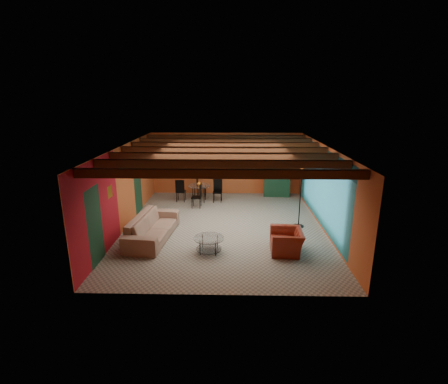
{
  "coord_description": "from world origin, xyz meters",
  "views": [
    {
      "loc": [
        0.25,
        -10.44,
        4.23
      ],
      "look_at": [
        0.0,
        0.2,
        1.15
      ],
      "focal_mm": 26.77,
      "sensor_mm": 36.0,
      "label": 1
    }
  ],
  "objects_px": {
    "sofa": "(153,227)",
    "coffee_table": "(209,245)",
    "potted_plant": "(278,148)",
    "vase": "(199,177)",
    "armchair": "(287,241)",
    "dining_table": "(199,190)",
    "floor_lamp": "(300,196)",
    "armoire": "(277,175)"
  },
  "relations": [
    {
      "from": "armchair",
      "to": "potted_plant",
      "type": "relative_size",
      "value": 2.07
    },
    {
      "from": "dining_table",
      "to": "vase",
      "type": "xyz_separation_m",
      "value": [
        0.0,
        0.0,
        0.57
      ]
    },
    {
      "from": "floor_lamp",
      "to": "potted_plant",
      "type": "xyz_separation_m",
      "value": [
        -0.31,
        3.63,
        1.03
      ]
    },
    {
      "from": "sofa",
      "to": "potted_plant",
      "type": "distance_m",
      "value": 6.65
    },
    {
      "from": "sofa",
      "to": "coffee_table",
      "type": "height_order",
      "value": "sofa"
    },
    {
      "from": "sofa",
      "to": "armchair",
      "type": "relative_size",
      "value": 2.59
    },
    {
      "from": "coffee_table",
      "to": "armoire",
      "type": "bearing_deg",
      "value": 65.26
    },
    {
      "from": "dining_table",
      "to": "floor_lamp",
      "type": "bearing_deg",
      "value": -36.61
    },
    {
      "from": "dining_table",
      "to": "potted_plant",
      "type": "height_order",
      "value": "potted_plant"
    },
    {
      "from": "armchair",
      "to": "floor_lamp",
      "type": "distance_m",
      "value": 2.18
    },
    {
      "from": "potted_plant",
      "to": "vase",
      "type": "bearing_deg",
      "value": -163.69
    },
    {
      "from": "vase",
      "to": "dining_table",
      "type": "bearing_deg",
      "value": 180.0
    },
    {
      "from": "armchair",
      "to": "floor_lamp",
      "type": "height_order",
      "value": "floor_lamp"
    },
    {
      "from": "armoire",
      "to": "vase",
      "type": "height_order",
      "value": "armoire"
    },
    {
      "from": "coffee_table",
      "to": "potted_plant",
      "type": "xyz_separation_m",
      "value": [
        2.58,
        5.59,
        1.89
      ]
    },
    {
      "from": "armchair",
      "to": "coffee_table",
      "type": "bearing_deg",
      "value": -86.19
    },
    {
      "from": "armoire",
      "to": "potted_plant",
      "type": "distance_m",
      "value": 1.18
    },
    {
      "from": "coffee_table",
      "to": "potted_plant",
      "type": "bearing_deg",
      "value": 65.26
    },
    {
      "from": "dining_table",
      "to": "potted_plant",
      "type": "xyz_separation_m",
      "value": [
        3.28,
        0.96,
        1.63
      ]
    },
    {
      "from": "sofa",
      "to": "floor_lamp",
      "type": "distance_m",
      "value": 4.83
    },
    {
      "from": "sofa",
      "to": "armchair",
      "type": "distance_m",
      "value": 4.03
    },
    {
      "from": "sofa",
      "to": "potted_plant",
      "type": "bearing_deg",
      "value": -36.81
    },
    {
      "from": "dining_table",
      "to": "coffee_table",
      "type": "bearing_deg",
      "value": -81.31
    },
    {
      "from": "armoire",
      "to": "vase",
      "type": "bearing_deg",
      "value": -158.41
    },
    {
      "from": "vase",
      "to": "coffee_table",
      "type": "bearing_deg",
      "value": -81.31
    },
    {
      "from": "coffee_table",
      "to": "potted_plant",
      "type": "relative_size",
      "value": 1.77
    },
    {
      "from": "potted_plant",
      "to": "dining_table",
      "type": "bearing_deg",
      "value": -163.69
    },
    {
      "from": "coffee_table",
      "to": "armoire",
      "type": "relative_size",
      "value": 0.46
    },
    {
      "from": "dining_table",
      "to": "potted_plant",
      "type": "relative_size",
      "value": 3.82
    },
    {
      "from": "floor_lamp",
      "to": "vase",
      "type": "distance_m",
      "value": 4.47
    },
    {
      "from": "coffee_table",
      "to": "dining_table",
      "type": "relative_size",
      "value": 0.46
    },
    {
      "from": "armchair",
      "to": "armoire",
      "type": "height_order",
      "value": "armoire"
    },
    {
      "from": "dining_table",
      "to": "armoire",
      "type": "bearing_deg",
      "value": 16.31
    },
    {
      "from": "armchair",
      "to": "coffee_table",
      "type": "relative_size",
      "value": 1.17
    },
    {
      "from": "armchair",
      "to": "vase",
      "type": "xyz_separation_m",
      "value": [
        -2.88,
        4.58,
        0.73
      ]
    },
    {
      "from": "sofa",
      "to": "coffee_table",
      "type": "xyz_separation_m",
      "value": [
        1.77,
        -0.87,
        -0.16
      ]
    },
    {
      "from": "coffee_table",
      "to": "dining_table",
      "type": "xyz_separation_m",
      "value": [
        -0.71,
        4.63,
        0.26
      ]
    },
    {
      "from": "armoire",
      "to": "vase",
      "type": "distance_m",
      "value": 3.42
    },
    {
      "from": "dining_table",
      "to": "floor_lamp",
      "type": "height_order",
      "value": "floor_lamp"
    },
    {
      "from": "armchair",
      "to": "dining_table",
      "type": "xyz_separation_m",
      "value": [
        -2.88,
        4.58,
        0.16
      ]
    },
    {
      "from": "floor_lamp",
      "to": "armchair",
      "type": "bearing_deg",
      "value": -110.37
    },
    {
      "from": "sofa",
      "to": "dining_table",
      "type": "distance_m",
      "value": 3.91
    }
  ]
}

